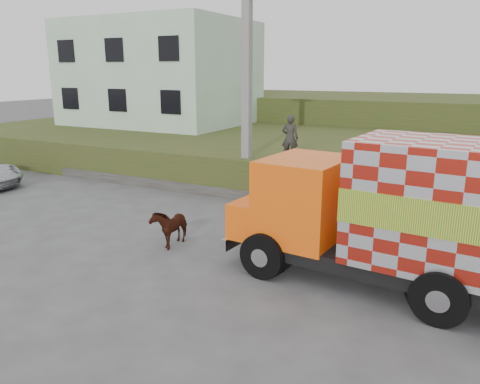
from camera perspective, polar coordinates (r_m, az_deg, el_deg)
The scene contains 9 objects.
ground at distance 13.46m, azimuth -4.23°, elevation -5.64°, with size 120.00×120.00×0.00m, color #474749.
embankment at distance 22.12m, azimuth 9.44°, elevation 4.25°, with size 40.00×12.00×1.50m, color #2D4918.
embankment_far at distance 33.54m, azimuth 16.01°, elevation 8.65°, with size 40.00×12.00×3.00m, color #2D4918.
retaining_strip at distance 17.82m, azimuth -2.66°, elevation 0.13°, with size 16.00×0.50×0.40m, color #595651.
building at distance 29.58m, azimuth -9.56°, elevation 14.11°, with size 10.00×8.00×6.00m, color silver.
utility_pole at distance 17.15m, azimuth 0.83°, elevation 12.68°, with size 1.20×0.30×8.00m.
cargo_truck at distance 10.42m, azimuth 20.57°, elevation -2.74°, with size 7.61×3.18×3.31m.
cow at distance 12.93m, azimuth -8.50°, elevation -4.10°, with size 0.58×1.27×1.07m, color black.
pedestrian at distance 16.87m, azimuth 6.11°, elevation 6.58°, with size 0.60×0.39×1.64m, color #2A2825.
Camera 1 is at (6.68, -10.72, 4.64)m, focal length 35.00 mm.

